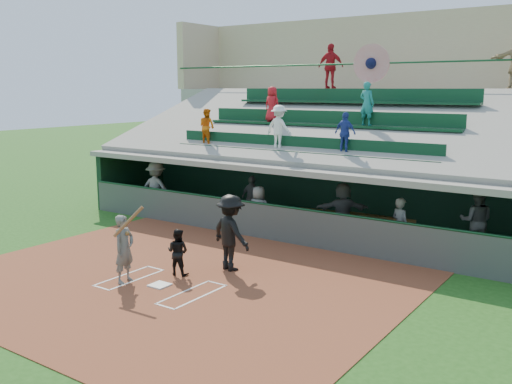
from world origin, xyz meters
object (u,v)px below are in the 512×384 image
Objects in this scene: home_plate at (160,285)px; water_cooler at (154,185)px; batter_at_plate at (124,249)px; white_table at (153,198)px; catcher at (178,252)px.

home_plate is 9.22m from water_cooler.
batter_at_plate reaches higher than water_cooler.
batter_at_plate is 5.45× the size of water_cooler.
home_plate is at bearing -44.68° from water_cooler.
white_table is at bearing 130.37° from batter_at_plate.
catcher reaches higher than home_plate.
home_plate is 9.23m from white_table.
home_plate is 1.06m from catcher.
batter_at_plate is 1.35m from catcher.
home_plate is at bearing 90.29° from catcher.
catcher is 8.45m from water_cooler.
catcher reaches higher than water_cooler.
white_table is (-6.59, 6.45, 0.35)m from home_plate.
catcher is at bearing -41.41° from water_cooler.
white_table is (-6.39, 5.58, -0.22)m from catcher.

